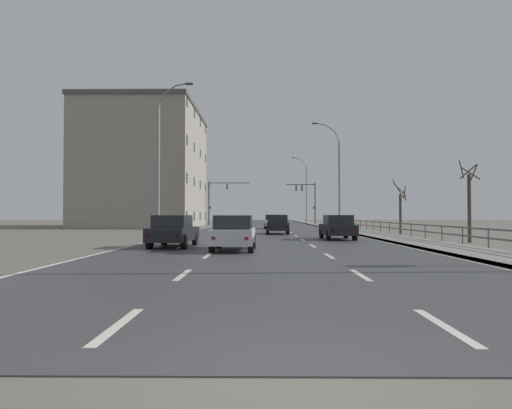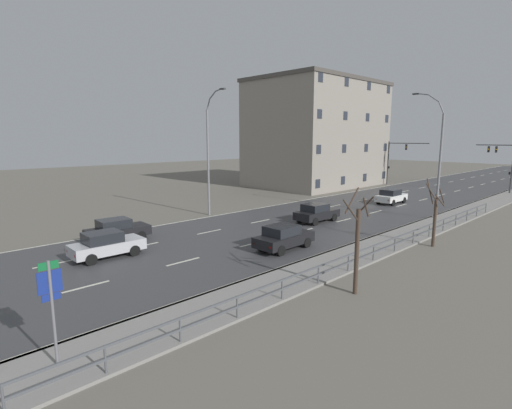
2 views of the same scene
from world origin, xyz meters
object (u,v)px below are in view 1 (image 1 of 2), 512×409
car_distant (173,231)px  car_far_right (338,227)px  car_mid_centre (272,222)px  car_near_right (278,224)px  traffic_signal_left (217,196)px  brick_building (146,168)px  car_near_left (234,233)px  traffic_signal_right (308,196)px  street_lamp_distant (306,191)px  street_lamp_left_bank (161,161)px  street_lamp_midground (337,178)px

car_distant → car_far_right: size_ratio=1.01×
car_distant → car_mid_centre: size_ratio=1.02×
car_mid_centre → car_near_right: 13.21m
traffic_signal_left → brick_building: 12.20m
car_near_left → car_distant: bearing=147.4°
traffic_signal_right → car_near_left: size_ratio=1.53×
car_distant → car_near_right: same height
street_lamp_distant → brick_building: brick_building is taller
street_lamp_distant → car_mid_centre: (-6.42, -27.53, -4.79)m
car_mid_centre → brick_building: brick_building is taller
traffic_signal_right → car_far_right: size_ratio=1.53×
brick_building → traffic_signal_left: bearing=45.6°
car_near_left → car_near_right: size_ratio=1.00×
car_near_left → car_near_right: same height
street_lamp_left_bank → car_near_left: street_lamp_left_bank is taller
brick_building → street_lamp_left_bank: bearing=-73.6°
car_near_left → street_lamp_midground: bearing=71.7°
traffic_signal_left → car_far_right: bearing=-73.1°
car_mid_centre → car_far_right: 21.53m
street_lamp_distant → traffic_signal_left: size_ratio=1.77×
street_lamp_midground → car_mid_centre: bearing=142.8°
traffic_signal_left → street_lamp_distant: bearing=38.4°
street_lamp_midground → car_near_left: street_lamp_midground is taller
traffic_signal_left → brick_building: (-8.22, -8.41, 3.26)m
car_distant → brick_building: brick_building is taller
car_mid_centre → car_far_right: size_ratio=0.99×
street_lamp_left_bank → brick_building: brick_building is taller
traffic_signal_right → car_mid_centre: (-5.85, -17.80, -3.49)m
brick_building → car_near_right: bearing=-52.6°
car_mid_centre → car_near_right: same height
street_lamp_left_bank → car_mid_centre: bearing=64.6°
brick_building → street_lamp_midground: bearing=-29.6°
street_lamp_left_bank → traffic_signal_right: (14.31, 35.61, -1.12)m
car_distant → brick_building: (-10.45, 35.78, 6.77)m
car_distant → brick_building: 37.88m
traffic_signal_right → car_mid_centre: bearing=-108.2°
car_near_left → car_near_right: 16.97m
car_distant → car_far_right: 11.33m
street_lamp_midground → traffic_signal_left: size_ratio=1.67×
street_lamp_left_bank → car_mid_centre: size_ratio=2.69×
car_distant → car_near_right: size_ratio=1.01×
street_lamp_left_bank → car_distant: bearing=-74.0°
traffic_signal_right → street_lamp_midground: bearing=-88.6°
street_lamp_distant → traffic_signal_right: size_ratio=1.81×
street_lamp_distant → car_distant: size_ratio=2.73×
street_lamp_left_bank → car_far_right: size_ratio=2.68×
car_distant → street_lamp_left_bank: bearing=109.1°
car_distant → car_near_right: (5.64, 14.71, 0.00)m
car_near_right → car_distant: bearing=-109.5°
traffic_signal_left → car_near_left: traffic_signal_left is taller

